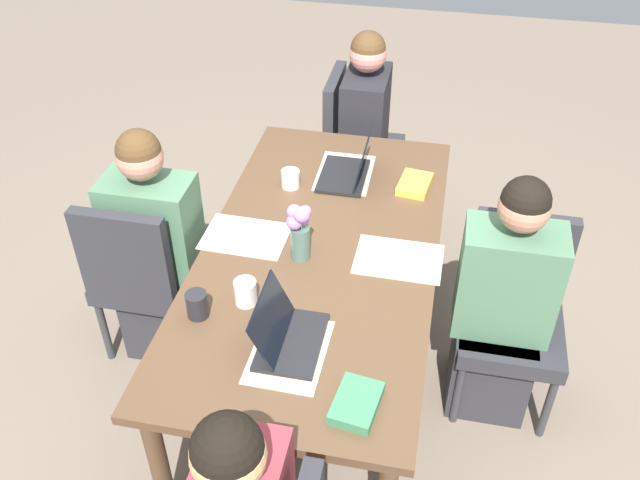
{
  "coord_description": "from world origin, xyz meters",
  "views": [
    {
      "loc": [
        -2.21,
        -0.45,
        2.57
      ],
      "look_at": [
        0.0,
        0.0,
        0.79
      ],
      "focal_mm": 38.64,
      "sensor_mm": 36.0,
      "label": 1
    }
  ],
  "objects_px": {
    "coffee_mug_near_left": "(290,179)",
    "coffee_mug_near_right": "(246,292)",
    "chair_head_right_left_near": "(353,140)",
    "person_near_right_near": "(501,311)",
    "book_red_cover": "(356,403)",
    "dining_table": "(320,263)",
    "chair_far_left_mid": "(141,271)",
    "chair_near_right_near": "(514,306)",
    "flower_vase": "(299,228)",
    "coffee_mug_centre_left": "(197,305)",
    "book_blue_cover": "(415,184)",
    "laptop_head_left_left_far": "(285,335)",
    "laptop_head_right_left_near": "(349,170)",
    "person_far_left_mid": "(159,258)",
    "person_head_right_left_near": "(364,142)"
  },
  "relations": [
    {
      "from": "laptop_head_right_left_near",
      "to": "flower_vase",
      "type": "bearing_deg",
      "value": 171.03
    },
    {
      "from": "chair_far_left_mid",
      "to": "coffee_mug_near_right",
      "type": "xyz_separation_m",
      "value": [
        -0.34,
        -0.62,
        0.29
      ]
    },
    {
      "from": "chair_head_right_left_near",
      "to": "person_near_right_near",
      "type": "relative_size",
      "value": 0.75
    },
    {
      "from": "coffee_mug_near_right",
      "to": "book_red_cover",
      "type": "bearing_deg",
      "value": -129.64
    },
    {
      "from": "chair_head_right_left_near",
      "to": "person_near_right_near",
      "type": "bearing_deg",
      "value": -147.4
    },
    {
      "from": "laptop_head_right_left_near",
      "to": "book_red_cover",
      "type": "height_order",
      "value": "laptop_head_right_left_near"
    },
    {
      "from": "coffee_mug_centre_left",
      "to": "chair_head_right_left_near",
      "type": "bearing_deg",
      "value": -9.29
    },
    {
      "from": "chair_near_right_near",
      "to": "flower_vase",
      "type": "relative_size",
      "value": 3.41
    },
    {
      "from": "flower_vase",
      "to": "book_red_cover",
      "type": "relative_size",
      "value": 1.32
    },
    {
      "from": "coffee_mug_near_right",
      "to": "dining_table",
      "type": "bearing_deg",
      "value": -29.84
    },
    {
      "from": "coffee_mug_near_left",
      "to": "coffee_mug_near_right",
      "type": "distance_m",
      "value": 0.81
    },
    {
      "from": "chair_far_left_mid",
      "to": "book_red_cover",
      "type": "bearing_deg",
      "value": -123.98
    },
    {
      "from": "chair_far_left_mid",
      "to": "chair_near_right_near",
      "type": "bearing_deg",
      "value": -86.33
    },
    {
      "from": "person_head_right_left_near",
      "to": "flower_vase",
      "type": "height_order",
      "value": "person_head_right_left_near"
    },
    {
      "from": "chair_far_left_mid",
      "to": "coffee_mug_near_left",
      "type": "xyz_separation_m",
      "value": [
        0.47,
        -0.6,
        0.28
      ]
    },
    {
      "from": "person_near_right_near",
      "to": "coffee_mug_near_left",
      "type": "relative_size",
      "value": 13.64
    },
    {
      "from": "laptop_head_left_left_far",
      "to": "chair_head_right_left_near",
      "type": "bearing_deg",
      "value": 1.8
    },
    {
      "from": "person_near_right_near",
      "to": "coffee_mug_centre_left",
      "type": "bearing_deg",
      "value": 112.61
    },
    {
      "from": "laptop_head_right_left_near",
      "to": "coffee_mug_near_right",
      "type": "height_order",
      "value": "laptop_head_right_left_near"
    },
    {
      "from": "person_near_right_near",
      "to": "laptop_head_right_left_near",
      "type": "xyz_separation_m",
      "value": [
        0.56,
        0.75,
        0.26
      ]
    },
    {
      "from": "book_blue_cover",
      "to": "book_red_cover",
      "type": "bearing_deg",
      "value": -174.86
    },
    {
      "from": "laptop_head_right_left_near",
      "to": "book_blue_cover",
      "type": "relative_size",
      "value": 1.6
    },
    {
      "from": "chair_near_right_near",
      "to": "coffee_mug_centre_left",
      "type": "bearing_deg",
      "value": 114.58
    },
    {
      "from": "laptop_head_left_left_far",
      "to": "coffee_mug_near_left",
      "type": "height_order",
      "value": "laptop_head_left_left_far"
    },
    {
      "from": "flower_vase",
      "to": "coffee_mug_near_right",
      "type": "bearing_deg",
      "value": 154.85
    },
    {
      "from": "dining_table",
      "to": "coffee_mug_centre_left",
      "type": "distance_m",
      "value": 0.62
    },
    {
      "from": "coffee_mug_near_right",
      "to": "chair_head_right_left_near",
      "type": "bearing_deg",
      "value": -4.7
    },
    {
      "from": "chair_head_right_left_near",
      "to": "coffee_mug_near_right",
      "type": "height_order",
      "value": "chair_head_right_left_near"
    },
    {
      "from": "chair_far_left_mid",
      "to": "coffee_mug_centre_left",
      "type": "bearing_deg",
      "value": -133.88
    },
    {
      "from": "laptop_head_left_left_far",
      "to": "coffee_mug_near_left",
      "type": "relative_size",
      "value": 3.65
    },
    {
      "from": "chair_far_left_mid",
      "to": "coffee_mug_centre_left",
      "type": "relative_size",
      "value": 8.47
    },
    {
      "from": "coffee_mug_near_left",
      "to": "book_red_cover",
      "type": "distance_m",
      "value": 1.33
    },
    {
      "from": "chair_far_left_mid",
      "to": "person_far_left_mid",
      "type": "height_order",
      "value": "person_far_left_mid"
    },
    {
      "from": "laptop_head_left_left_far",
      "to": "book_blue_cover",
      "type": "relative_size",
      "value": 1.6
    },
    {
      "from": "dining_table",
      "to": "coffee_mug_near_right",
      "type": "xyz_separation_m",
      "value": [
        -0.37,
        0.21,
        0.13
      ]
    },
    {
      "from": "chair_far_left_mid",
      "to": "book_blue_cover",
      "type": "relative_size",
      "value": 4.5
    },
    {
      "from": "laptop_head_left_left_far",
      "to": "coffee_mug_centre_left",
      "type": "relative_size",
      "value": 3.01
    },
    {
      "from": "dining_table",
      "to": "book_red_cover",
      "type": "height_order",
      "value": "book_red_cover"
    },
    {
      "from": "book_red_cover",
      "to": "coffee_mug_near_left",
      "type": "bearing_deg",
      "value": 31.19
    },
    {
      "from": "chair_far_left_mid",
      "to": "laptop_head_left_left_far",
      "type": "relative_size",
      "value": 2.81
    },
    {
      "from": "chair_head_right_left_near",
      "to": "laptop_head_left_left_far",
      "type": "bearing_deg",
      "value": -178.2
    },
    {
      "from": "laptop_head_left_left_far",
      "to": "chair_far_left_mid",
      "type": "bearing_deg",
      "value": 57.64
    },
    {
      "from": "coffee_mug_near_right",
      "to": "book_red_cover",
      "type": "height_order",
      "value": "coffee_mug_near_right"
    },
    {
      "from": "dining_table",
      "to": "person_near_right_near",
      "type": "bearing_deg",
      "value": -89.78
    },
    {
      "from": "dining_table",
      "to": "coffee_mug_near_left",
      "type": "height_order",
      "value": "coffee_mug_near_left"
    },
    {
      "from": "person_far_left_mid",
      "to": "book_blue_cover",
      "type": "xyz_separation_m",
      "value": [
        0.5,
        -1.12,
        0.23
      ]
    },
    {
      "from": "coffee_mug_near_right",
      "to": "person_far_left_mid",
      "type": "bearing_deg",
      "value": 53.4
    },
    {
      "from": "person_head_right_left_near",
      "to": "laptop_head_left_left_far",
      "type": "bearing_deg",
      "value": 179.53
    },
    {
      "from": "dining_table",
      "to": "person_head_right_left_near",
      "type": "relative_size",
      "value": 1.64
    },
    {
      "from": "laptop_head_left_left_far",
      "to": "person_far_left_mid",
      "type": "bearing_deg",
      "value": 51.99
    }
  ]
}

